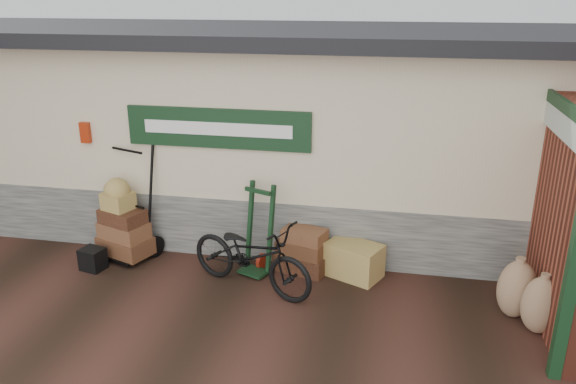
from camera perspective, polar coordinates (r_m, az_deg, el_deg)
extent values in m
plane|color=black|center=(7.55, -6.63, -9.95)|extent=(80.00, 80.00, 0.00)
cube|color=#4C4C47|center=(9.78, -1.88, 0.17)|extent=(14.00, 3.54, 0.90)
cube|color=beige|center=(9.38, -1.98, 8.84)|extent=(14.00, 3.50, 2.10)
cube|color=black|center=(9.09, -2.30, 15.79)|extent=(14.40, 4.10, 0.20)
cube|color=black|center=(7.79, -7.15, 6.43)|extent=(2.60, 0.06, 0.55)
cube|color=white|center=(7.76, -7.23, 6.37)|extent=(2.10, 0.01, 0.18)
cube|color=#9F250B|center=(8.65, -19.86, 5.72)|extent=(0.14, 0.10, 0.30)
cube|color=black|center=(6.01, 27.11, -6.36)|extent=(0.12, 0.12, 2.60)
cube|color=#194C2D|center=(6.80, 26.22, 6.06)|extent=(0.04, 2.40, 0.28)
cube|color=black|center=(6.76, 26.47, 7.70)|extent=(0.05, 2.50, 0.14)
cube|color=olive|center=(7.82, 6.70, -6.88)|extent=(0.86, 0.74, 0.48)
cube|color=black|center=(8.44, -19.21, -6.44)|extent=(0.37, 0.33, 0.31)
imported|color=black|center=(7.33, -3.80, -6.01)|extent=(1.29, 1.97, 1.08)
ellipsoid|color=#926B4F|center=(7.32, 22.19, -9.13)|extent=(0.55, 0.50, 0.74)
ellipsoid|color=#926B4F|center=(7.12, 24.29, -10.44)|extent=(0.47, 0.40, 0.71)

